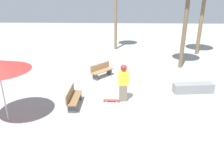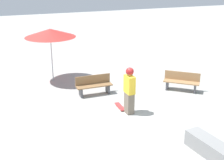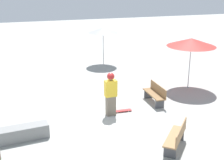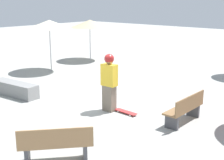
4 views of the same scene
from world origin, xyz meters
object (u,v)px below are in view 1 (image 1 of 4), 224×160
bench_near (102,71)px  bench_far (73,98)px  concrete_ledge (193,88)px  skater_main (123,82)px  skateboard (112,100)px

bench_near → bench_far: size_ratio=0.94×
concrete_ledge → bench_far: bench_far is taller
skater_main → bench_near: size_ratio=1.23×
skateboard → bench_far: bearing=18.2°
concrete_ledge → bench_near: bench_near is taller
skater_main → concrete_ledge: skater_main is taller
skater_main → bench_far: (-2.31, -0.66, -0.57)m
skater_main → bench_far: 2.47m
skateboard → bench_far: bench_far is taller
skateboard → bench_near: size_ratio=0.54×
concrete_ledge → bench_far: 6.28m
bench_far → concrete_ledge: bearing=106.2°
concrete_ledge → bench_near: size_ratio=1.43×
skateboard → bench_near: (-0.75, 3.35, 0.37)m
skateboard → bench_near: bench_near is taller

